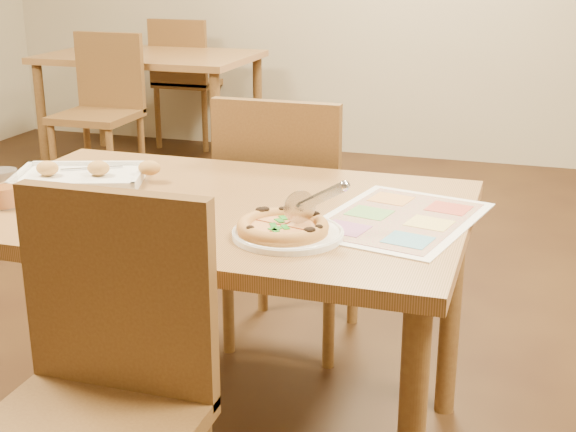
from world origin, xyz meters
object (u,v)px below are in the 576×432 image
(bg_chair_far, at_px, (184,68))
(pizza_cutter, at_px, (315,200))
(glass_tumbler, at_px, (3,191))
(menu, at_px, (399,219))
(chair_far, at_px, (285,195))
(appetizer_tray, at_px, (84,177))
(bg_table, at_px, (151,67))
(pizza, at_px, (283,227))
(bg_chair_near, at_px, (103,93))
(dining_table, at_px, (215,234))
(chair_near, at_px, (99,365))
(plate, at_px, (288,234))

(bg_chair_far, height_order, pizza_cutter, bg_chair_far)
(glass_tumbler, relative_size, menu, 0.20)
(chair_far, relative_size, appetizer_tray, 1.10)
(pizza_cutter, bearing_deg, bg_table, 86.61)
(pizza, relative_size, menu, 0.45)
(pizza, distance_m, menu, 0.31)
(menu, bearing_deg, bg_chair_near, 133.60)
(bg_table, bearing_deg, appetizer_tray, -66.73)
(dining_table, distance_m, glass_tumbler, 0.55)
(bg_chair_near, relative_size, pizza_cutter, 3.68)
(bg_chair_near, height_order, appetizer_tray, bg_chair_near)
(chair_far, bearing_deg, chair_near, 90.00)
(bg_chair_far, height_order, glass_tumbler, bg_chair_far)
(plate, height_order, menu, plate)
(dining_table, xyz_separation_m, menu, (0.48, 0.01, 0.09))
(plate, bearing_deg, glass_tumbler, -179.78)
(bg_chair_far, bearing_deg, bg_chair_near, 90.00)
(pizza, distance_m, appetizer_tray, 0.73)
(dining_table, xyz_separation_m, bg_table, (-1.60, 2.80, 0.00))
(pizza, height_order, menu, pizza)
(bg_chair_far, xyz_separation_m, menu, (2.08, -3.29, 0.16))
(bg_table, relative_size, bg_chair_far, 2.77)
(glass_tumbler, distance_m, menu, 1.00)
(bg_chair_far, relative_size, menu, 0.99)
(bg_table, xyz_separation_m, menu, (2.08, -2.79, 0.09))
(bg_chair_far, relative_size, pizza_cutter, 3.68)
(dining_table, xyz_separation_m, pizza_cutter, (0.31, -0.15, 0.17))
(bg_chair_near, distance_m, menu, 3.02)
(dining_table, bearing_deg, menu, 1.50)
(pizza_cutter, distance_m, glass_tumbler, 0.81)
(pizza, xyz_separation_m, menu, (0.23, 0.21, -0.02))
(bg_table, height_order, menu, menu)
(chair_far, relative_size, pizza, 2.22)
(dining_table, relative_size, bg_table, 1.00)
(chair_far, relative_size, bg_table, 0.36)
(chair_far, distance_m, bg_chair_far, 3.14)
(bg_table, relative_size, appetizer_tray, 3.05)
(plate, distance_m, appetizer_tray, 0.73)
(chair_far, distance_m, menu, 0.78)
(chair_far, relative_size, pizza_cutter, 3.68)
(appetizer_tray, bearing_deg, plate, -20.54)
(menu, bearing_deg, chair_near, -128.07)
(chair_near, relative_size, glass_tumbler, 4.85)
(menu, bearing_deg, pizza_cutter, -136.99)
(chair_near, relative_size, pizza, 2.22)
(menu, bearing_deg, appetizer_tray, 176.26)
(bg_table, height_order, appetizer_tray, appetizer_tray)
(glass_tumbler, xyz_separation_m, menu, (0.98, 0.20, -0.04))
(dining_table, distance_m, bg_table, 3.22)
(chair_near, bearing_deg, pizza, 58.48)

